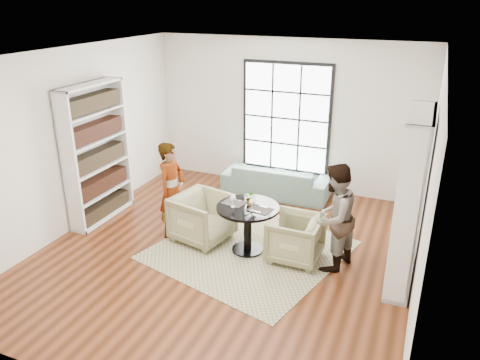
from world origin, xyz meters
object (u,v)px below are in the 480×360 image
at_px(sofa, 276,180).
at_px(armchair_right, 295,238).
at_px(wine_glass_right, 252,202).
at_px(wine_glass_left, 233,198).
at_px(person_left, 172,190).
at_px(armchair_left, 203,218).
at_px(pedestal_table, 248,219).
at_px(flower_centerpiece, 251,198).
at_px(person_right, 334,218).

relative_size(sofa, armchair_right, 2.72).
xyz_separation_m(armchair_right, wine_glass_right, (-0.63, -0.16, 0.56)).
distance_m(sofa, wine_glass_right, 2.51).
bearing_deg(wine_glass_left, person_left, 172.13).
xyz_separation_m(armchair_left, armchair_right, (1.55, -0.01, -0.04)).
relative_size(pedestal_table, sofa, 0.46).
bearing_deg(armchair_left, armchair_right, -77.92).
relative_size(armchair_left, person_left, 0.54).
xyz_separation_m(person_left, wine_glass_left, (1.15, -0.16, 0.11)).
relative_size(pedestal_table, person_left, 0.60).
relative_size(armchair_right, flower_centerpiece, 3.35).
xyz_separation_m(sofa, flower_centerpiece, (0.31, -2.22, 0.57)).
bearing_deg(person_left, person_right, -86.50).
distance_m(armchair_right, wine_glass_right, 0.86).
bearing_deg(wine_glass_left, sofa, 92.17).
relative_size(pedestal_table, armchair_right, 1.25).
distance_m(wine_glass_right, flower_centerpiece, 0.20).
bearing_deg(person_right, armchair_right, -71.26).
bearing_deg(sofa, wine_glass_right, 98.67).
bearing_deg(pedestal_table, wine_glass_right, -45.33).
xyz_separation_m(person_left, person_right, (2.65, -0.01, 0.01)).
height_order(sofa, person_left, person_left).
bearing_deg(armchair_right, flower_centerpiece, -90.48).
bearing_deg(wine_glass_right, person_right, 7.92).
bearing_deg(armchair_left, pedestal_table, -81.86).
bearing_deg(flower_centerpiece, wine_glass_right, -63.34).
bearing_deg(wine_glass_right, wine_glass_left, 176.90).
bearing_deg(wine_glass_right, flower_centerpiece, 116.66).
distance_m(pedestal_table, armchair_right, 0.77).
bearing_deg(flower_centerpiece, pedestal_table, -108.69).
xyz_separation_m(person_left, wine_glass_right, (1.47, -0.18, 0.11)).
relative_size(person_right, flower_centerpiece, 6.97).
bearing_deg(armchair_right, person_right, 90.87).
bearing_deg(wine_glass_right, armchair_left, 169.11).
bearing_deg(wine_glass_left, armchair_left, 165.21).
xyz_separation_m(armchair_left, wine_glass_right, (0.92, -0.18, 0.52)).
relative_size(pedestal_table, wine_glass_left, 4.94).
relative_size(armchair_right, person_left, 0.48).
bearing_deg(wine_glass_left, armchair_right, 8.87).
relative_size(armchair_left, wine_glass_right, 4.33).
distance_m(armchair_left, wine_glass_right, 1.07).
height_order(armchair_right, person_left, person_left).
relative_size(wine_glass_right, flower_centerpiece, 0.86).
height_order(armchair_left, armchair_right, armchair_left).
bearing_deg(armchair_right, wine_glass_right, -74.51).
bearing_deg(wine_glass_right, armchair_right, 14.62).
height_order(sofa, person_right, person_right).
height_order(wine_glass_left, wine_glass_right, wine_glass_right).
height_order(armchair_right, flower_centerpiece, flower_centerpiece).
bearing_deg(person_left, pedestal_table, -88.85).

